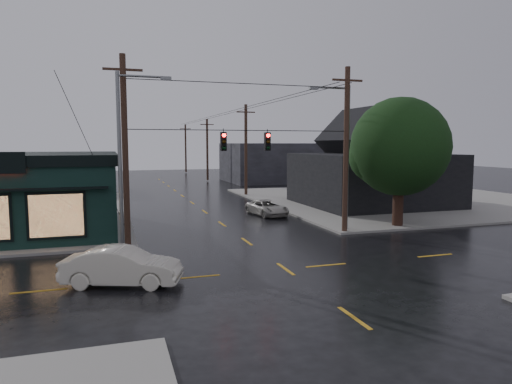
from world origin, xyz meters
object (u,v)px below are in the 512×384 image
object	(u,v)px
corner_tree	(400,147)
utility_pole_nw	(128,248)
utility_pole_ne	(344,233)
sedan_cream	(122,266)
suv_silver	(267,208)

from	to	relation	value
corner_tree	utility_pole_nw	xyz separation A→B (m)	(-17.32, -0.68, -5.33)
utility_pole_ne	sedan_cream	bearing A→B (deg)	-153.54
suv_silver	sedan_cream	bearing A→B (deg)	-136.47
utility_pole_nw	sedan_cream	bearing A→B (deg)	-93.97
utility_pole_ne	sedan_cream	size ratio (longest dim) A/B	2.22
utility_pole_nw	utility_pole_ne	bearing A→B (deg)	0.00
corner_tree	sedan_cream	distance (m)	19.80
sedan_cream	suv_silver	size ratio (longest dim) A/B	1.06
corner_tree	suv_silver	size ratio (longest dim) A/B	1.96
corner_tree	suv_silver	distance (m)	11.01
corner_tree	suv_silver	xyz separation A→B (m)	(-6.58, 7.46, -4.74)
suv_silver	utility_pole_ne	bearing A→B (deg)	-83.91
sedan_cream	utility_pole_nw	bearing A→B (deg)	15.17
utility_pole_nw	suv_silver	size ratio (longest dim) A/B	2.36
corner_tree	utility_pole_nw	world-z (taller)	corner_tree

